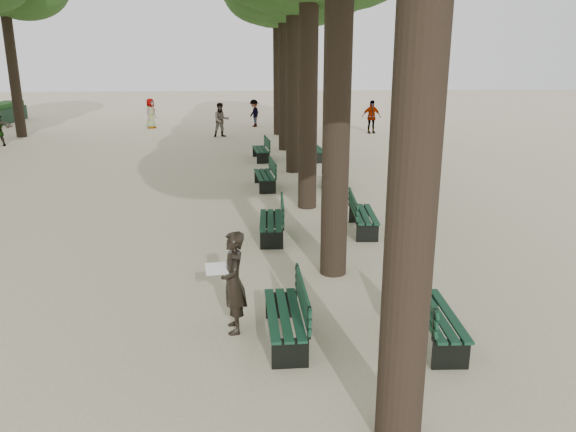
{
  "coord_description": "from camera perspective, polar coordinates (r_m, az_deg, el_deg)",
  "views": [
    {
      "loc": [
        -0.14,
        -7.36,
        4.22
      ],
      "look_at": [
        0.6,
        3.0,
        1.2
      ],
      "focal_mm": 35.0,
      "sensor_mm": 36.0,
      "label": 1
    }
  ],
  "objects": [
    {
      "name": "bench_left_3",
      "position": [
        23.14,
        -2.78,
        6.36
      ],
      "size": [
        0.74,
        1.85,
        0.92
      ],
      "color": "black",
      "rests_on": "ground"
    },
    {
      "name": "bench_right_2",
      "position": [
        18.26,
        4.77,
        3.66
      ],
      "size": [
        0.78,
        1.85,
        0.92
      ],
      "color": "black",
      "rests_on": "ground"
    },
    {
      "name": "pedestrian_c",
      "position": [
        31.38,
        8.46,
        9.94
      ],
      "size": [
        1.06,
        0.41,
        1.78
      ],
      "primitive_type": "imported",
      "rotation": [
        0.0,
        0.0,
        0.05
      ],
      "color": "#262628",
      "rests_on": "ground"
    },
    {
      "name": "pedestrian_b",
      "position": [
        33.93,
        -3.46,
        10.38
      ],
      "size": [
        0.66,
        1.08,
        1.6
      ],
      "primitive_type": "imported",
      "rotation": [
        0.0,
        0.0,
        5.07
      ],
      "color": "#262628",
      "rests_on": "ground"
    },
    {
      "name": "man_with_map",
      "position": [
        8.76,
        -5.55,
        -6.72
      ],
      "size": [
        0.64,
        0.69,
        1.63
      ],
      "color": "black",
      "rests_on": "ground"
    },
    {
      "name": "bench_right_0",
      "position": [
        8.91,
        14.77,
        -10.67
      ],
      "size": [
        0.65,
        1.82,
        0.92
      ],
      "color": "black",
      "rests_on": "ground"
    },
    {
      "name": "bench_right_1",
      "position": [
        13.84,
        7.65,
        -0.51
      ],
      "size": [
        0.69,
        1.84,
        0.92
      ],
      "color": "black",
      "rests_on": "ground"
    },
    {
      "name": "ground",
      "position": [
        8.48,
        -2.68,
        -13.63
      ],
      "size": [
        120.0,
        120.0,
        0.0
      ],
      "primitive_type": "plane",
      "color": "beige",
      "rests_on": "ground"
    },
    {
      "name": "pedestrian_d",
      "position": [
        34.14,
        -13.78,
        10.09
      ],
      "size": [
        0.62,
        0.91,
        1.72
      ],
      "primitive_type": "imported",
      "rotation": [
        0.0,
        0.0,
        1.21
      ],
      "color": "#262628",
      "rests_on": "ground"
    },
    {
      "name": "bench_left_1",
      "position": [
        13.24,
        -1.7,
        -1.15
      ],
      "size": [
        0.64,
        1.82,
        0.92
      ],
      "color": "black",
      "rests_on": "ground"
    },
    {
      "name": "bench_left_2",
      "position": [
        18.23,
        -2.39,
        3.68
      ],
      "size": [
        0.71,
        1.84,
        0.92
      ],
      "color": "black",
      "rests_on": "ground"
    },
    {
      "name": "bench_left_0",
      "position": [
        8.65,
        -0.29,
        -10.95
      ],
      "size": [
        0.6,
        1.81,
        0.92
      ],
      "color": "black",
      "rests_on": "ground"
    },
    {
      "name": "pedestrian_a",
      "position": [
        29.84,
        -6.81,
        9.66
      ],
      "size": [
        0.92,
        0.57,
        1.76
      ],
      "primitive_type": "imported",
      "rotation": [
        0.0,
        0.0,
        0.27
      ],
      "color": "#262628",
      "rests_on": "ground"
    },
    {
      "name": "bench_right_3",
      "position": [
        23.22,
        2.87,
        6.39
      ],
      "size": [
        0.72,
        1.84,
        0.92
      ],
      "color": "black",
      "rests_on": "ground"
    }
  ]
}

